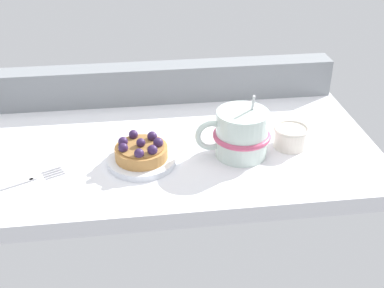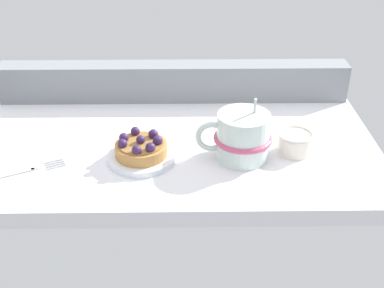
% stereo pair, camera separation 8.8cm
% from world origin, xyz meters
% --- Properties ---
extents(ground_plane, '(0.78, 0.44, 0.03)m').
position_xyz_m(ground_plane, '(0.00, 0.00, -0.02)').
color(ground_plane, white).
extents(window_rail_back, '(0.76, 0.06, 0.08)m').
position_xyz_m(window_rail_back, '(0.00, 0.19, 0.04)').
color(window_rail_back, gray).
rests_on(window_rail_back, ground_plane).
extents(dessert_plate, '(0.12, 0.12, 0.01)m').
position_xyz_m(dessert_plate, '(-0.05, -0.07, 0.01)').
color(dessert_plate, silver).
rests_on(dessert_plate, ground_plane).
extents(raspberry_tart, '(0.09, 0.09, 0.04)m').
position_xyz_m(raspberry_tart, '(-0.05, -0.07, 0.03)').
color(raspberry_tart, '#B77F42').
rests_on(raspberry_tart, dessert_plate).
extents(coffee_mug, '(0.14, 0.10, 0.12)m').
position_xyz_m(coffee_mug, '(0.12, -0.06, 0.04)').
color(coffee_mug, silver).
rests_on(coffee_mug, ground_plane).
extents(dessert_fork, '(0.16, 0.09, 0.01)m').
position_xyz_m(dessert_fork, '(-0.27, -0.11, 0.00)').
color(dessert_fork, '#B7B7BC').
rests_on(dessert_fork, ground_plane).
extents(sugar_bowl, '(0.07, 0.07, 0.04)m').
position_xyz_m(sugar_bowl, '(0.22, -0.05, 0.02)').
color(sugar_bowl, silver).
rests_on(sugar_bowl, ground_plane).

